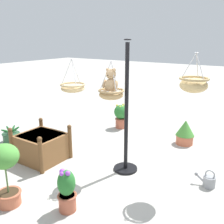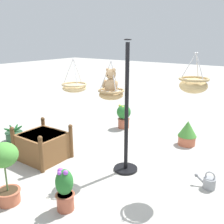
{
  "view_description": "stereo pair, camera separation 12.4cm",
  "coord_description": "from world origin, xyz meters",
  "px_view_note": "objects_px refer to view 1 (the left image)",
  "views": [
    {
      "loc": [
        -2.37,
        3.53,
        2.37
      ],
      "look_at": [
        -0.01,
        0.03,
        1.14
      ],
      "focal_mm": 41.27,
      "sensor_mm": 36.0,
      "label": 1
    },
    {
      "loc": [
        -2.47,
        3.46,
        2.37
      ],
      "look_at": [
        -0.01,
        0.03,
        1.14
      ],
      "focal_mm": 41.27,
      "sensor_mm": 36.0,
      "label": 2
    }
  ],
  "objects_px": {
    "display_pole_central": "(126,133)",
    "hanging_basket_with_teddy": "(111,94)",
    "hanging_basket_right_low": "(73,87)",
    "wooden_planter_box": "(42,146)",
    "watering_can": "(209,181)",
    "potted_plant_small_succulent": "(6,170)",
    "potted_plant_tall_leafy": "(121,115)",
    "potted_plant_trailing_ivy": "(11,136)",
    "teddy_bear": "(110,83)",
    "hanging_basket_left_high": "(194,84)",
    "potted_plant_bushy_green": "(67,190)",
    "potted_plant_conical_shrub": "(185,132)"
  },
  "relations": [
    {
      "from": "potted_plant_conical_shrub",
      "to": "watering_can",
      "type": "height_order",
      "value": "potted_plant_conical_shrub"
    },
    {
      "from": "teddy_bear",
      "to": "wooden_planter_box",
      "type": "xyz_separation_m",
      "value": [
        1.45,
        0.31,
        -1.36
      ]
    },
    {
      "from": "potted_plant_tall_leafy",
      "to": "potted_plant_bushy_green",
      "type": "height_order",
      "value": "potted_plant_tall_leafy"
    },
    {
      "from": "wooden_planter_box",
      "to": "hanging_basket_left_high",
      "type": "bearing_deg",
      "value": -166.13
    },
    {
      "from": "potted_plant_tall_leafy",
      "to": "potted_plant_trailing_ivy",
      "type": "distance_m",
      "value": 2.8
    },
    {
      "from": "display_pole_central",
      "to": "potted_plant_bushy_green",
      "type": "distance_m",
      "value": 1.52
    },
    {
      "from": "potted_plant_tall_leafy",
      "to": "display_pole_central",
      "type": "bearing_deg",
      "value": 124.13
    },
    {
      "from": "hanging_basket_with_teddy",
      "to": "display_pole_central",
      "type": "bearing_deg",
      "value": -120.96
    },
    {
      "from": "potted_plant_conical_shrub",
      "to": "watering_can",
      "type": "relative_size",
      "value": 1.64
    },
    {
      "from": "potted_plant_bushy_green",
      "to": "watering_can",
      "type": "relative_size",
      "value": 1.85
    },
    {
      "from": "hanging_basket_left_high",
      "to": "potted_plant_tall_leafy",
      "type": "height_order",
      "value": "hanging_basket_left_high"
    },
    {
      "from": "teddy_bear",
      "to": "potted_plant_small_succulent",
      "type": "distance_m",
      "value": 2.05
    },
    {
      "from": "potted_plant_tall_leafy",
      "to": "potted_plant_bushy_green",
      "type": "xyz_separation_m",
      "value": [
        -1.22,
        3.39,
        -0.03
      ]
    },
    {
      "from": "potted_plant_small_succulent",
      "to": "potted_plant_trailing_ivy",
      "type": "relative_size",
      "value": 2.28
    },
    {
      "from": "teddy_bear",
      "to": "wooden_planter_box",
      "type": "bearing_deg",
      "value": 11.96
    },
    {
      "from": "wooden_planter_box",
      "to": "potted_plant_trailing_ivy",
      "type": "relative_size",
      "value": 2.2
    },
    {
      "from": "hanging_basket_with_teddy",
      "to": "watering_can",
      "type": "xyz_separation_m",
      "value": [
        -1.58,
        -0.53,
        -1.37
      ]
    },
    {
      "from": "teddy_bear",
      "to": "potted_plant_bushy_green",
      "type": "bearing_deg",
      "value": 93.45
    },
    {
      "from": "potted_plant_tall_leafy",
      "to": "watering_can",
      "type": "distance_m",
      "value": 3.19
    },
    {
      "from": "hanging_basket_right_low",
      "to": "potted_plant_bushy_green",
      "type": "distance_m",
      "value": 2.32
    },
    {
      "from": "hanging_basket_left_high",
      "to": "potted_plant_small_succulent",
      "type": "relative_size",
      "value": 0.62
    },
    {
      "from": "hanging_basket_with_teddy",
      "to": "potted_plant_trailing_ivy",
      "type": "bearing_deg",
      "value": 2.5
    },
    {
      "from": "wooden_planter_box",
      "to": "potted_plant_conical_shrub",
      "type": "relative_size",
      "value": 1.6
    },
    {
      "from": "teddy_bear",
      "to": "hanging_basket_right_low",
      "type": "xyz_separation_m",
      "value": [
        1.21,
        -0.41,
        -0.27
      ]
    },
    {
      "from": "teddy_bear",
      "to": "potted_plant_conical_shrub",
      "type": "xyz_separation_m",
      "value": [
        -0.66,
        -2.06,
        -1.36
      ]
    },
    {
      "from": "hanging_basket_left_high",
      "to": "teddy_bear",
      "type": "bearing_deg",
      "value": 16.06
    },
    {
      "from": "wooden_planter_box",
      "to": "potted_plant_conical_shrub",
      "type": "distance_m",
      "value": 3.17
    },
    {
      "from": "teddy_bear",
      "to": "potted_plant_trailing_ivy",
      "type": "relative_size",
      "value": 1.03
    },
    {
      "from": "hanging_basket_left_high",
      "to": "watering_can",
      "type": "height_order",
      "value": "hanging_basket_left_high"
    },
    {
      "from": "potted_plant_small_succulent",
      "to": "potted_plant_trailing_ivy",
      "type": "xyz_separation_m",
      "value": [
        2.02,
        -1.48,
        -0.42
      ]
    },
    {
      "from": "potted_plant_bushy_green",
      "to": "potted_plant_trailing_ivy",
      "type": "relative_size",
      "value": 1.55
    },
    {
      "from": "wooden_planter_box",
      "to": "watering_can",
      "type": "distance_m",
      "value": 3.16
    },
    {
      "from": "hanging_basket_right_low",
      "to": "potted_plant_trailing_ivy",
      "type": "distance_m",
      "value": 2.04
    },
    {
      "from": "hanging_basket_with_teddy",
      "to": "potted_plant_tall_leafy",
      "type": "xyz_separation_m",
      "value": [
        1.15,
        -2.17,
        -1.12
      ]
    },
    {
      "from": "display_pole_central",
      "to": "hanging_basket_right_low",
      "type": "xyz_separation_m",
      "value": [
        1.36,
        -0.14,
        0.67
      ]
    },
    {
      "from": "potted_plant_trailing_ivy",
      "to": "potted_plant_tall_leafy",
      "type": "bearing_deg",
      "value": -125.0
    },
    {
      "from": "display_pole_central",
      "to": "potted_plant_bushy_green",
      "type": "bearing_deg",
      "value": 86.96
    },
    {
      "from": "potted_plant_conical_shrub",
      "to": "potted_plant_trailing_ivy",
      "type": "bearing_deg",
      "value": 32.39
    },
    {
      "from": "hanging_basket_with_teddy",
      "to": "hanging_basket_left_high",
      "type": "xyz_separation_m",
      "value": [
        -1.25,
        -0.34,
        0.23
      ]
    },
    {
      "from": "potted_plant_bushy_green",
      "to": "hanging_basket_left_high",
      "type": "bearing_deg",
      "value": -127.11
    },
    {
      "from": "hanging_basket_right_low",
      "to": "potted_plant_tall_leafy",
      "type": "relative_size",
      "value": 1.04
    },
    {
      "from": "teddy_bear",
      "to": "potted_plant_trailing_ivy",
      "type": "distance_m",
      "value": 3.14
    },
    {
      "from": "display_pole_central",
      "to": "potted_plant_small_succulent",
      "type": "bearing_deg",
      "value": 64.51
    },
    {
      "from": "potted_plant_tall_leafy",
      "to": "potted_plant_small_succulent",
      "type": "bearing_deg",
      "value": 96.38
    },
    {
      "from": "potted_plant_tall_leafy",
      "to": "potted_plant_small_succulent",
      "type": "xyz_separation_m",
      "value": [
        -0.42,
        3.77,
        0.22
      ]
    },
    {
      "from": "display_pole_central",
      "to": "wooden_planter_box",
      "type": "xyz_separation_m",
      "value": [
        1.6,
        0.58,
        -0.43
      ]
    },
    {
      "from": "display_pole_central",
      "to": "hanging_basket_with_teddy",
      "type": "relative_size",
      "value": 3.68
    },
    {
      "from": "hanging_basket_with_teddy",
      "to": "wooden_planter_box",
      "type": "xyz_separation_m",
      "value": [
        1.45,
        0.33,
        -1.18
      ]
    },
    {
      "from": "potted_plant_tall_leafy",
      "to": "potted_plant_conical_shrub",
      "type": "distance_m",
      "value": 1.81
    },
    {
      "from": "watering_can",
      "to": "potted_plant_small_succulent",
      "type": "bearing_deg",
      "value": 42.68
    }
  ]
}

